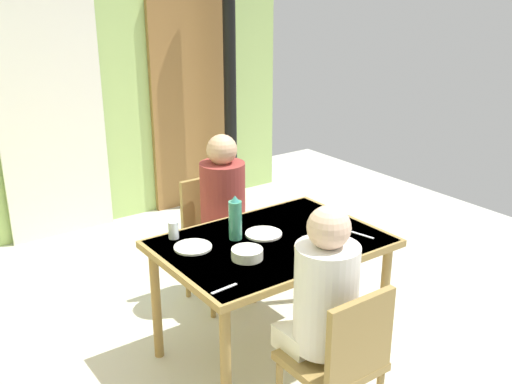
{
  "coord_description": "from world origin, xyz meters",
  "views": [
    {
      "loc": [
        -1.68,
        -2.46,
        2.15
      ],
      "look_at": [
        0.18,
        0.13,
        1.0
      ],
      "focal_mm": 41.46,
      "sensor_mm": 36.0,
      "label": 1
    }
  ],
  "objects_px": {
    "person_near_diner": "(324,294)",
    "person_far_diner": "(224,199)",
    "dining_table": "(271,253)",
    "serving_bowl_center": "(247,254)",
    "chair_far_diner": "(214,232)",
    "water_bottle_green_near": "(235,219)",
    "chair_near_diner": "(341,360)"
  },
  "relations": [
    {
      "from": "chair_far_diner",
      "to": "water_bottle_green_near",
      "type": "xyz_separation_m",
      "value": [
        -0.26,
        -0.66,
        0.38
      ]
    },
    {
      "from": "water_bottle_green_near",
      "to": "serving_bowl_center",
      "type": "distance_m",
      "value": 0.28
    },
    {
      "from": "dining_table",
      "to": "person_far_diner",
      "type": "relative_size",
      "value": 1.64
    },
    {
      "from": "chair_far_diner",
      "to": "water_bottle_green_near",
      "type": "distance_m",
      "value": 0.8
    },
    {
      "from": "chair_far_diner",
      "to": "chair_near_diner",
      "type": "bearing_deg",
      "value": 79.29
    },
    {
      "from": "person_near_diner",
      "to": "water_bottle_green_near",
      "type": "height_order",
      "value": "person_near_diner"
    },
    {
      "from": "serving_bowl_center",
      "to": "chair_near_diner",
      "type": "bearing_deg",
      "value": -86.13
    },
    {
      "from": "dining_table",
      "to": "chair_near_diner",
      "type": "xyz_separation_m",
      "value": [
        -0.2,
        -0.8,
        -0.18
      ]
    },
    {
      "from": "dining_table",
      "to": "person_far_diner",
      "type": "xyz_separation_m",
      "value": [
        0.11,
        0.66,
        0.11
      ]
    },
    {
      "from": "chair_far_diner",
      "to": "dining_table",
      "type": "bearing_deg",
      "value": 82.45
    },
    {
      "from": "dining_table",
      "to": "person_near_diner",
      "type": "bearing_deg",
      "value": -106.51
    },
    {
      "from": "chair_near_diner",
      "to": "chair_far_diner",
      "type": "xyz_separation_m",
      "value": [
        0.3,
        1.6,
        0.0
      ]
    },
    {
      "from": "water_bottle_green_near",
      "to": "serving_bowl_center",
      "type": "bearing_deg",
      "value": -110.3
    },
    {
      "from": "chair_near_diner",
      "to": "water_bottle_green_near",
      "type": "relative_size",
      "value": 3.32
    },
    {
      "from": "chair_near_diner",
      "to": "person_far_diner",
      "type": "distance_m",
      "value": 1.52
    },
    {
      "from": "person_near_diner",
      "to": "serving_bowl_center",
      "type": "xyz_separation_m",
      "value": [
        -0.05,
        0.55,
        0.0
      ]
    },
    {
      "from": "chair_near_diner",
      "to": "serving_bowl_center",
      "type": "xyz_separation_m",
      "value": [
        -0.05,
        0.69,
        0.28
      ]
    },
    {
      "from": "chair_far_diner",
      "to": "serving_bowl_center",
      "type": "xyz_separation_m",
      "value": [
        -0.35,
        -0.91,
        0.28
      ]
    },
    {
      "from": "person_near_diner",
      "to": "water_bottle_green_near",
      "type": "bearing_deg",
      "value": 86.76
    },
    {
      "from": "person_far_diner",
      "to": "dining_table",
      "type": "bearing_deg",
      "value": 80.92
    },
    {
      "from": "chair_near_diner",
      "to": "serving_bowl_center",
      "type": "bearing_deg",
      "value": 93.87
    },
    {
      "from": "chair_far_diner",
      "to": "person_far_diner",
      "type": "relative_size",
      "value": 1.13
    },
    {
      "from": "dining_table",
      "to": "water_bottle_green_near",
      "type": "bearing_deg",
      "value": 136.72
    },
    {
      "from": "serving_bowl_center",
      "to": "water_bottle_green_near",
      "type": "bearing_deg",
      "value": 69.7
    },
    {
      "from": "person_far_diner",
      "to": "serving_bowl_center",
      "type": "xyz_separation_m",
      "value": [
        -0.35,
        -0.77,
        0.0
      ]
    },
    {
      "from": "chair_near_diner",
      "to": "water_bottle_green_near",
      "type": "bearing_deg",
      "value": 87.23
    },
    {
      "from": "person_near_diner",
      "to": "person_far_diner",
      "type": "height_order",
      "value": "same"
    },
    {
      "from": "person_far_diner",
      "to": "water_bottle_green_near",
      "type": "height_order",
      "value": "person_far_diner"
    },
    {
      "from": "person_far_diner",
      "to": "serving_bowl_center",
      "type": "bearing_deg",
      "value": 65.62
    },
    {
      "from": "chair_far_diner",
      "to": "person_near_diner",
      "type": "xyz_separation_m",
      "value": [
        -0.3,
        -1.46,
        0.28
      ]
    },
    {
      "from": "dining_table",
      "to": "person_near_diner",
      "type": "distance_m",
      "value": 0.7
    },
    {
      "from": "chair_far_diner",
      "to": "person_near_diner",
      "type": "relative_size",
      "value": 1.13
    }
  ]
}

